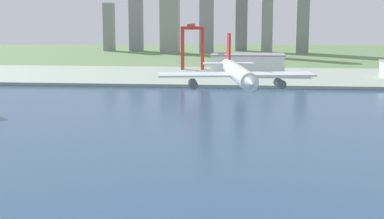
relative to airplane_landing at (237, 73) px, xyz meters
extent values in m
plane|color=#607F50|center=(-27.62, 145.23, -38.75)|extent=(2400.00, 2400.00, 0.00)
cube|color=#2D4C70|center=(-27.62, 85.23, -38.67)|extent=(840.00, 360.00, 0.15)
cube|color=#95A796|center=(-27.62, 335.23, -37.50)|extent=(840.00, 140.00, 2.50)
cylinder|color=silver|center=(-0.03, 0.22, 0.14)|extent=(10.31, 40.79, 4.11)
cone|color=silver|center=(3.34, -21.48, 0.14)|extent=(4.55, 5.07, 3.91)
cube|color=silver|center=(-0.35, 2.23, -0.47)|extent=(41.12, 15.02, 0.50)
cube|color=red|center=(-2.85, 18.29, 4.67)|extent=(1.24, 4.90, 9.87)
cube|color=silver|center=(-2.85, 18.29, 0.97)|extent=(15.00, 6.64, 0.36)
cylinder|color=#4C4F54|center=(10.97, 2.76, -2.73)|extent=(3.11, 5.97, 2.26)
cylinder|color=#4C4F54|center=(-11.29, -0.70, -2.73)|extent=(3.11, 5.97, 2.26)
cube|color=#B72D23|center=(-57.69, 377.02, -17.73)|extent=(2.20, 2.20, 37.02)
cube|color=#B72D23|center=(-38.89, 377.02, -17.73)|extent=(2.20, 2.20, 37.02)
cube|color=#B72D23|center=(-57.69, 385.02, -17.73)|extent=(2.20, 2.20, 37.02)
cube|color=#B72D23|center=(-38.89, 385.02, -17.73)|extent=(2.20, 2.20, 37.02)
cube|color=#B72D23|center=(-48.29, 381.02, 2.18)|extent=(21.20, 10.00, 2.80)
cube|color=#B72D23|center=(-48.29, 369.22, 4.98)|extent=(2.60, 47.20, 2.60)
cube|color=white|center=(2.98, 347.50, -28.28)|extent=(61.88, 33.06, 15.92)
cube|color=gray|center=(2.98, 347.50, -19.72)|extent=(63.12, 33.72, 1.20)
cube|color=gray|center=(-199.84, 674.84, -3.89)|extent=(15.08, 14.53, 69.72)
cube|color=gray|center=(-159.19, 673.50, -0.35)|extent=(17.97, 20.02, 76.79)
cube|color=gray|center=(-104.57, 637.14, 2.75)|extent=(25.15, 24.99, 83.00)
cube|color=gray|center=(-54.00, 642.47, 33.67)|extent=(18.46, 22.59, 144.84)
cube|color=gray|center=(-6.45, 692.67, 30.50)|extent=(17.16, 17.37, 138.49)
cube|color=gray|center=(30.03, 667.37, 4.16)|extent=(15.10, 14.38, 85.80)
cube|color=gray|center=(77.62, 651.27, 9.32)|extent=(16.90, 17.39, 96.13)
camera|label=1|loc=(2.39, -143.57, 15.00)|focal=52.74mm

